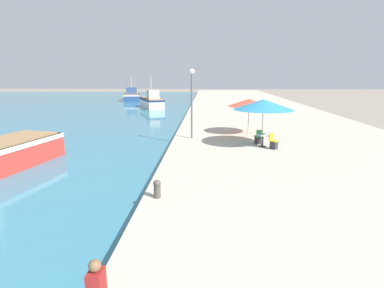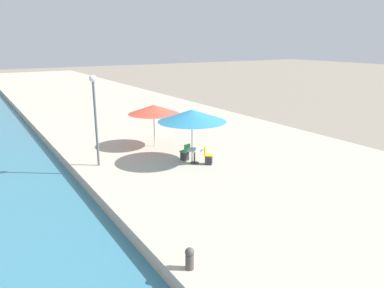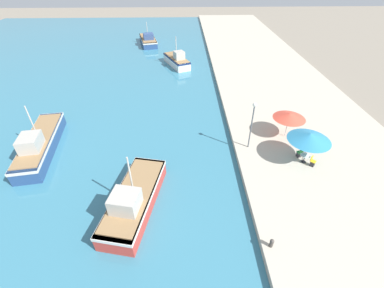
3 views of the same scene
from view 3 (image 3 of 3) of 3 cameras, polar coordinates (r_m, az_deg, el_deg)
name	(u,v)px [view 3 (image 3 of 3)]	position (r m, az deg, el deg)	size (l,w,h in m)	color
water_basin	(29,78)	(46.78, -32.54, 12.31)	(56.00, 90.00, 0.04)	teal
quay_promenade	(266,73)	(42.32, 16.18, 14.86)	(16.00, 90.00, 0.54)	#BCB29E
fishing_boat_near	(134,199)	(19.11, -12.75, -11.86)	(4.12, 8.12, 4.66)	red
fishing_boat_mid	(40,143)	(27.49, -30.73, 0.17)	(3.71, 9.67, 4.69)	navy
fishing_boat_far	(177,60)	(44.35, -3.39, 18.09)	(4.65, 6.96, 4.60)	white
fishing_boat_distant	(148,40)	(57.02, -9.72, 21.81)	(4.50, 8.45, 4.24)	navy
cafe_umbrella_pink	(310,137)	(22.91, 24.69, 1.41)	(3.49, 3.49, 2.80)	#B7B7B7
cafe_umbrella_white	(290,116)	(25.83, 20.87, 5.87)	(3.02, 3.02, 2.52)	#B7B7B7
cafe_table	(305,157)	(23.89, 23.76, -2.66)	(0.80, 0.80, 0.74)	#333338
cafe_chair_left	(312,163)	(23.90, 25.21, -3.75)	(0.59, 0.59, 0.91)	#2D2D33
cafe_chair_right	(299,154)	(24.44, 22.74, -2.01)	(0.48, 0.50, 0.91)	#2D2D33
mooring_bollard	(272,243)	(17.37, 17.28, -20.24)	(0.26, 0.26, 0.65)	#4C4742
lamppost	(253,118)	(22.75, 13.32, 5.61)	(0.36, 0.36, 4.56)	#565B60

